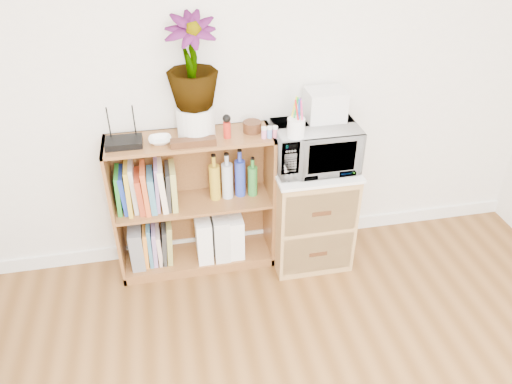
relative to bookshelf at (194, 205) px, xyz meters
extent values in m
cube|color=white|center=(0.35, 0.14, -0.42)|extent=(4.00, 0.02, 0.10)
cube|color=brown|center=(0.00, 0.00, 0.00)|extent=(1.00, 0.30, 0.95)
cube|color=#9E7542|center=(0.75, -0.08, -0.12)|extent=(0.50, 0.45, 0.70)
imported|color=silver|center=(0.75, -0.08, 0.38)|extent=(0.50, 0.34, 0.28)
cylinder|color=white|center=(0.59, -0.19, 0.58)|extent=(0.10, 0.10, 0.11)
cube|color=silver|center=(0.82, 0.01, 0.61)|extent=(0.23, 0.19, 0.18)
cube|color=black|center=(-0.37, -0.02, 0.49)|extent=(0.21, 0.14, 0.04)
imported|color=white|center=(-0.17, -0.03, 0.49)|extent=(0.13, 0.13, 0.03)
cylinder|color=silver|center=(0.05, 0.02, 0.57)|extent=(0.22, 0.22, 0.19)
imported|color=#3F7F33|center=(0.05, 0.02, 0.92)|extent=(0.29, 0.29, 0.51)
cube|color=#331A0E|center=(0.02, -0.10, 0.50)|extent=(0.26, 0.06, 0.04)
cylinder|color=#AC2115|center=(0.22, -0.04, 0.53)|extent=(0.04, 0.04, 0.10)
cylinder|color=#361D0E|center=(0.38, 0.01, 0.51)|extent=(0.11, 0.11, 0.06)
cube|color=pink|center=(0.46, -0.09, 0.50)|extent=(0.10, 0.04, 0.05)
cube|color=slate|center=(-0.39, 0.00, -0.26)|extent=(0.08, 0.23, 0.28)
cube|color=white|center=(0.04, -0.01, -0.25)|extent=(0.10, 0.25, 0.31)
cube|color=silver|center=(0.16, -0.01, -0.25)|extent=(0.10, 0.25, 0.32)
cube|color=white|center=(0.25, -0.01, -0.26)|extent=(0.09, 0.24, 0.30)
cube|color=#228027|center=(-0.45, 0.00, 0.16)|extent=(0.03, 0.20, 0.26)
cube|color=#1C38AA|center=(-0.42, 0.00, 0.15)|extent=(0.04, 0.20, 0.26)
cube|color=gold|center=(-0.39, 0.00, 0.18)|extent=(0.03, 0.20, 0.31)
cube|color=beige|center=(-0.36, 0.00, 0.18)|extent=(0.03, 0.20, 0.31)
cube|color=#AC391D|center=(-0.32, 0.00, 0.15)|extent=(0.05, 0.20, 0.24)
cube|color=#D85626|center=(-0.29, 0.00, 0.17)|extent=(0.04, 0.20, 0.30)
cube|color=teal|center=(-0.25, 0.00, 0.15)|extent=(0.04, 0.20, 0.25)
cube|color=#936DA3|center=(-0.22, 0.00, 0.18)|extent=(0.03, 0.20, 0.30)
cube|color=#FFE7C6|center=(-0.18, 0.00, 0.17)|extent=(0.05, 0.20, 0.29)
cube|color=#282828|center=(-0.15, 0.00, 0.16)|extent=(0.04, 0.20, 0.26)
cube|color=#ACA84F|center=(-0.12, 0.00, 0.16)|extent=(0.04, 0.20, 0.27)
cylinder|color=gold|center=(0.14, 0.00, 0.18)|extent=(0.07, 0.07, 0.31)
cylinder|color=silver|center=(0.22, 0.00, 0.18)|extent=(0.07, 0.07, 0.30)
cylinder|color=#2538AF|center=(0.30, 0.00, 0.18)|extent=(0.07, 0.07, 0.32)
cylinder|color=#2E7F2F|center=(0.38, 0.00, 0.15)|extent=(0.06, 0.06, 0.26)
cube|color=orange|center=(-0.34, 0.00, -0.27)|extent=(0.04, 0.19, 0.26)
cube|color=teal|center=(-0.31, 0.00, -0.26)|extent=(0.03, 0.19, 0.30)
cube|color=#9574AF|center=(-0.28, 0.00, -0.27)|extent=(0.03, 0.19, 0.26)
cube|color=beige|center=(-0.25, 0.00, -0.29)|extent=(0.03, 0.19, 0.23)
cube|color=#2B2B2B|center=(-0.22, 0.00, -0.27)|extent=(0.05, 0.19, 0.27)
cube|color=olive|center=(-0.18, 0.00, -0.26)|extent=(0.05, 0.19, 0.30)
camera|label=1|loc=(-0.12, -2.64, 1.81)|focal=35.00mm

